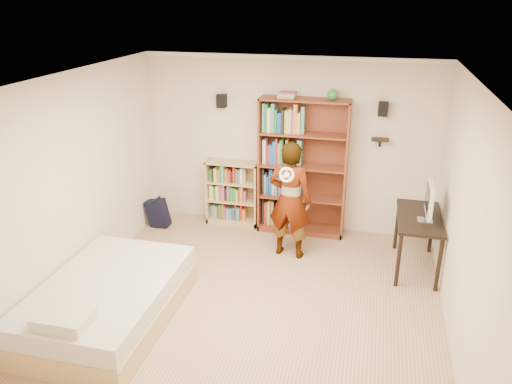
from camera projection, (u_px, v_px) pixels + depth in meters
ground at (250, 311)px, 5.95m from camera, size 4.50×5.00×0.01m
room_shell at (249, 172)px, 5.29m from camera, size 4.52×5.02×2.71m
crown_molding at (249, 86)px, 4.96m from camera, size 4.50×5.00×0.06m
speaker_left at (222, 101)px, 7.60m from camera, size 0.14×0.12×0.20m
speaker_right at (383, 109)px, 7.07m from camera, size 0.14×0.12×0.20m
wall_shelf at (380, 139)px, 7.25m from camera, size 0.25×0.16×0.02m
tall_bookshelf at (303, 168)px, 7.58m from camera, size 1.33×0.39×2.11m
low_bookshelf at (233, 193)px, 8.06m from camera, size 0.84×0.32×1.05m
computer_desk at (416, 242)px, 6.75m from camera, size 0.57×1.14×0.78m
imac at (427, 202)px, 6.38m from camera, size 0.14×0.53×0.52m
daybed at (108, 296)px, 5.69m from camera, size 1.38×2.12×0.63m
person at (290, 200)px, 6.94m from camera, size 0.67×0.49×1.70m
wii_wheel at (287, 175)px, 6.48m from camera, size 0.21×0.08×0.21m
navy_bag at (158, 213)px, 8.04m from camera, size 0.36×0.25×0.47m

